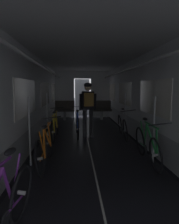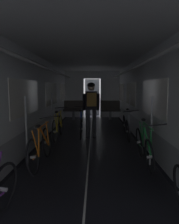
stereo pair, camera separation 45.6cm
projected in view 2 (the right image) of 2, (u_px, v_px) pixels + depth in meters
name	position (u px, v px, depth m)	size (l,w,h in m)	color
train_car_shell	(90.00, 83.00, 5.59)	(3.14, 12.34, 2.57)	black
bench_seat_far_left	(73.00, 108.00, 10.19)	(0.98, 0.51, 0.95)	gray
bench_seat_far_right	(110.00, 108.00, 10.15)	(0.98, 0.51, 0.95)	gray
bicycle_green	(144.00, 146.00, 4.23)	(0.44, 1.69, 0.95)	black
bicycle_orange	(41.00, 147.00, 4.22)	(0.44, 1.69, 0.95)	black
bicycle_yellow	(58.00, 127.00, 6.39)	(0.44, 1.69, 0.95)	black
bicycle_silver	(126.00, 126.00, 6.44)	(0.44, 1.69, 0.95)	black
person_cyclist_aisle	(91.00, 104.00, 6.39)	(0.54, 0.41, 1.73)	#2D2D33
bicycle_blue_in_aisle	(81.00, 124.00, 6.74)	(0.44, 1.69, 0.94)	black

